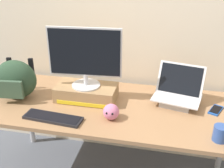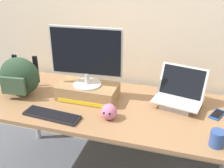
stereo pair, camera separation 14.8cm
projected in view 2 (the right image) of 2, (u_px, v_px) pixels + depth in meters
back_wall at (130, 18)px, 2.36m from camera, size 7.00×0.10×2.60m
desk at (112, 112)px, 2.19m from camera, size 1.96×0.82×0.75m
toner_box_yellow at (88, 91)px, 2.24m from camera, size 0.47×0.25×0.12m
desktop_monitor at (86, 56)px, 2.11m from camera, size 0.55×0.22×0.46m
open_laptop at (178, 99)px, 2.12m from camera, size 0.39×0.32×0.29m
external_keyboard at (52, 115)px, 2.01m from camera, size 0.43×0.15×0.02m
messenger_backpack at (20, 76)px, 2.27m from camera, size 0.35×0.28×0.31m
coffee_mug at (218, 139)px, 1.70m from camera, size 0.13×0.09×0.10m
cell_phone at (217, 114)px, 2.03m from camera, size 0.13×0.17×0.01m
plush_toy at (109, 112)px, 1.97m from camera, size 0.11×0.11×0.11m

